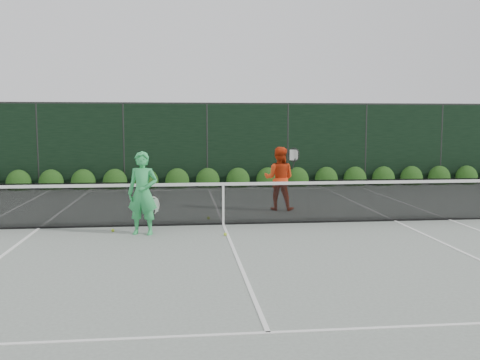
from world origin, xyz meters
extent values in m
plane|color=gray|center=(0.00, 0.00, 0.00)|extent=(80.00, 80.00, 0.00)
cube|color=black|center=(-4.20, 0.00, 0.51)|extent=(4.40, 0.01, 1.02)
cube|color=black|center=(0.00, 0.00, 0.48)|extent=(4.00, 0.01, 0.96)
cube|color=black|center=(4.20, 0.00, 0.51)|extent=(4.40, 0.01, 1.02)
cube|color=white|center=(0.00, 0.00, 0.94)|extent=(12.80, 0.03, 0.07)
cube|color=black|center=(0.00, 0.00, 0.02)|extent=(12.80, 0.02, 0.04)
cube|color=white|center=(0.00, 0.00, 0.46)|extent=(0.05, 0.03, 0.91)
imported|color=#35B55E|center=(-1.76, -0.85, 0.87)|extent=(0.72, 0.56, 1.75)
torus|color=beige|center=(-1.56, -0.75, 0.60)|extent=(0.28, 0.17, 0.30)
cylinder|color=black|center=(-1.56, -0.75, 0.36)|extent=(0.10, 0.03, 0.30)
imported|color=red|center=(1.66, 1.94, 0.85)|extent=(0.99, 0.88, 1.70)
torus|color=black|center=(2.01, 1.74, 1.49)|extent=(0.30, 0.11, 0.30)
cylinder|color=black|center=(2.01, 1.74, 1.25)|extent=(0.10, 0.03, 0.30)
cube|color=white|center=(5.49, 0.00, 0.01)|extent=(0.06, 23.77, 0.01)
cube|color=white|center=(-4.12, 0.00, 0.01)|extent=(0.06, 23.77, 0.01)
cube|color=white|center=(4.12, 0.00, 0.01)|extent=(0.06, 23.77, 0.01)
cube|color=white|center=(0.00, 11.88, 0.01)|extent=(11.03, 0.06, 0.01)
cube|color=white|center=(0.00, 6.40, 0.01)|extent=(8.23, 0.06, 0.01)
cube|color=white|center=(0.00, -6.40, 0.01)|extent=(8.23, 0.06, 0.01)
cube|color=white|center=(0.00, 0.00, 0.01)|extent=(0.06, 12.80, 0.01)
cube|color=black|center=(0.00, 7.50, 1.50)|extent=(32.00, 0.06, 3.00)
cube|color=#262826|center=(0.00, 7.50, 3.03)|extent=(32.00, 0.06, 0.06)
cylinder|color=#262826|center=(-6.00, 7.50, 1.50)|extent=(0.08, 0.08, 3.00)
cylinder|color=#262826|center=(-3.00, 7.50, 1.50)|extent=(0.08, 0.08, 3.00)
cylinder|color=#262826|center=(0.00, 7.50, 1.50)|extent=(0.08, 0.08, 3.00)
cylinder|color=#262826|center=(3.00, 7.50, 1.50)|extent=(0.08, 0.08, 3.00)
cylinder|color=#262826|center=(6.00, 7.50, 1.50)|extent=(0.08, 0.08, 3.00)
cylinder|color=#262826|center=(9.00, 7.50, 1.50)|extent=(0.08, 0.08, 3.00)
ellipsoid|color=#10360E|center=(-6.60, 7.15, 0.23)|extent=(0.86, 0.65, 0.94)
ellipsoid|color=#10360E|center=(-5.50, 7.15, 0.23)|extent=(0.86, 0.65, 0.94)
ellipsoid|color=#10360E|center=(-4.40, 7.15, 0.23)|extent=(0.86, 0.65, 0.94)
ellipsoid|color=#10360E|center=(-3.30, 7.15, 0.23)|extent=(0.86, 0.65, 0.94)
ellipsoid|color=#10360E|center=(-2.20, 7.15, 0.23)|extent=(0.86, 0.65, 0.94)
ellipsoid|color=#10360E|center=(-1.10, 7.15, 0.23)|extent=(0.86, 0.65, 0.94)
ellipsoid|color=#10360E|center=(0.00, 7.15, 0.23)|extent=(0.86, 0.65, 0.94)
ellipsoid|color=#10360E|center=(1.10, 7.15, 0.23)|extent=(0.86, 0.65, 0.94)
ellipsoid|color=#10360E|center=(2.20, 7.15, 0.23)|extent=(0.86, 0.65, 0.94)
ellipsoid|color=#10360E|center=(3.30, 7.15, 0.23)|extent=(0.86, 0.65, 0.94)
ellipsoid|color=#10360E|center=(4.40, 7.15, 0.23)|extent=(0.86, 0.65, 0.94)
ellipsoid|color=#10360E|center=(5.50, 7.15, 0.23)|extent=(0.86, 0.65, 0.94)
ellipsoid|color=#10360E|center=(6.60, 7.15, 0.23)|extent=(0.86, 0.65, 0.94)
ellipsoid|color=#10360E|center=(7.70, 7.15, 0.23)|extent=(0.86, 0.65, 0.94)
ellipsoid|color=#10360E|center=(8.80, 7.15, 0.23)|extent=(0.86, 0.65, 0.94)
ellipsoid|color=#10360E|center=(9.90, 7.15, 0.23)|extent=(0.86, 0.65, 0.94)
sphere|color=#BADB30|center=(-2.43, -0.54, 0.03)|extent=(0.07, 0.07, 0.07)
sphere|color=#BADB30|center=(-0.31, 0.72, 0.03)|extent=(0.07, 0.07, 0.07)
sphere|color=#BADB30|center=(-0.05, -1.20, 0.03)|extent=(0.07, 0.07, 0.07)
camera|label=1|loc=(-0.95, -12.09, 2.36)|focal=40.00mm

